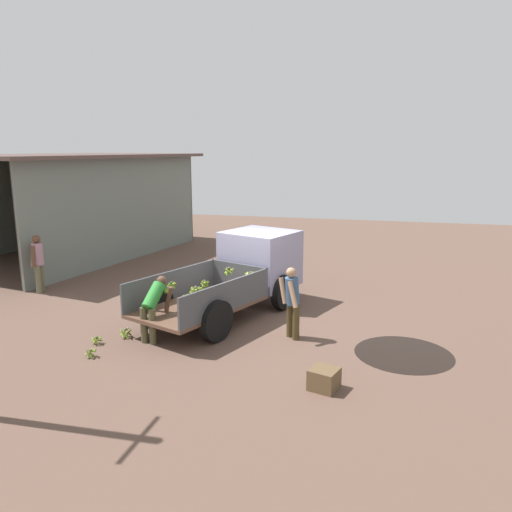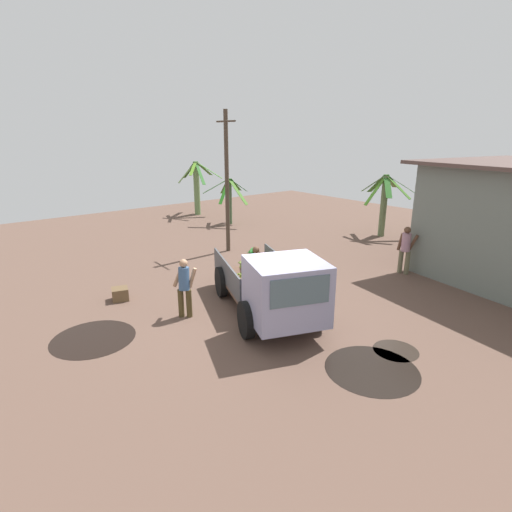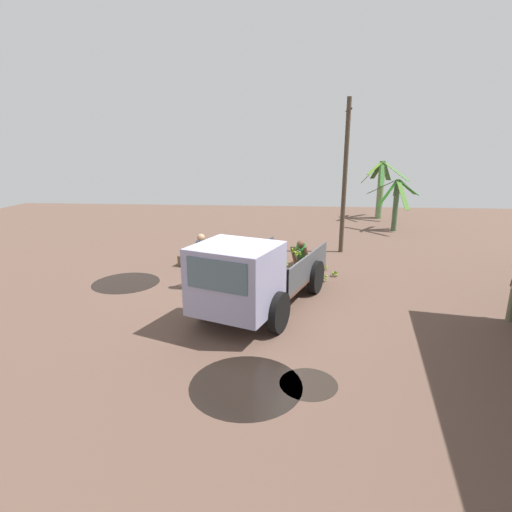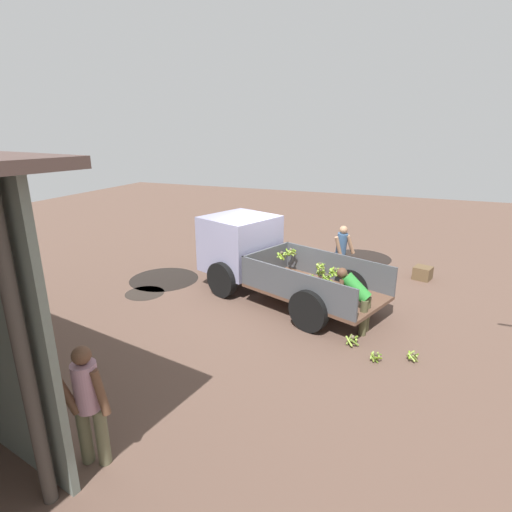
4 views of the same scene
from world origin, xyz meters
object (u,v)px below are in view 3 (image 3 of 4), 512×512
Objects in this scene: banana_bunch_on_ground_1 at (323,277)px; person_foreground_visitor at (201,259)px; cargo_truck at (247,278)px; wooden_crate_0 at (187,260)px; utility_pole at (345,176)px; person_worker_loading at (302,256)px; banana_bunch_on_ground_2 at (335,273)px; banana_bunch_on_ground_0 at (325,267)px.

person_foreground_visitor is at bearing -75.67° from banana_bunch_on_ground_1.
cargo_truck is 17.83× the size of banana_bunch_on_ground_1.
wooden_crate_0 is (-4.24, -2.52, -0.85)m from cargo_truck.
utility_pole reaches higher than banana_bunch_on_ground_1.
person_worker_loading is (-2.87, 1.36, -0.23)m from cargo_truck.
banana_bunch_on_ground_1 is at bearing -39.96° from banana_bunch_on_ground_2.
person_worker_loading reaches higher than wooden_crate_0.
utility_pole is 22.82× the size of banana_bunch_on_ground_0.
banana_bunch_on_ground_2 is at bearing 80.82° from wooden_crate_0.
utility_pole is (-6.55, 3.00, 1.89)m from cargo_truck.
utility_pole is 3.52× the size of person_foreground_visitor.
utility_pole reaches higher than wooden_crate_0.
utility_pole is at bearing 161.52° from banana_bunch_on_ground_0.
utility_pole is 24.08× the size of banana_bunch_on_ground_2.
cargo_truck is at bearing -28.00° from banana_bunch_on_ground_0.
person_foreground_visitor is at bearing -122.16° from cargo_truck.
banana_bunch_on_ground_2 is 0.51× the size of wooden_crate_0.
banana_bunch_on_ground_2 is 5.03m from wooden_crate_0.
utility_pole is 4.16× the size of person_worker_loading.
wooden_crate_0 is (2.31, -5.52, -2.74)m from utility_pole.
utility_pole reaches higher than banana_bunch_on_ground_0.
banana_bunch_on_ground_1 is at bearing 105.41° from person_worker_loading.
cargo_truck is 3.19m from person_worker_loading.
person_foreground_visitor reaches higher than person_worker_loading.
person_worker_loading is (3.68, -1.64, -2.12)m from utility_pole.
person_foreground_visitor is at bearing -61.02° from banana_bunch_on_ground_0.
person_foreground_visitor is 3.01m from person_worker_loading.
person_worker_loading reaches higher than banana_bunch_on_ground_1.
person_foreground_visitor is 3.49× the size of wooden_crate_0.
cargo_truck is 4.72m from banana_bunch_on_ground_0.
person_worker_loading reaches higher than banana_bunch_on_ground_0.
utility_pole is at bearing 112.71° from wooden_crate_0.
wooden_crate_0 is at bearing -99.18° from banana_bunch_on_ground_2.
banana_bunch_on_ground_1 is (1.14, -0.15, 0.02)m from banana_bunch_on_ground_0.
banana_bunch_on_ground_0 is 1.15m from banana_bunch_on_ground_1.
wooden_crate_0 is at bearing -128.33° from cargo_truck.
wooden_crate_0 is (-2.20, -0.99, -0.71)m from person_foreground_visitor.
wooden_crate_0 is at bearing -100.21° from person_worker_loading.
banana_bunch_on_ground_0 is (-2.05, 3.70, -0.79)m from person_foreground_visitor.
person_worker_loading is 4.16m from wooden_crate_0.
utility_pole is 4.55m from person_worker_loading.
cargo_truck is 21.94× the size of banana_bunch_on_ground_2.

